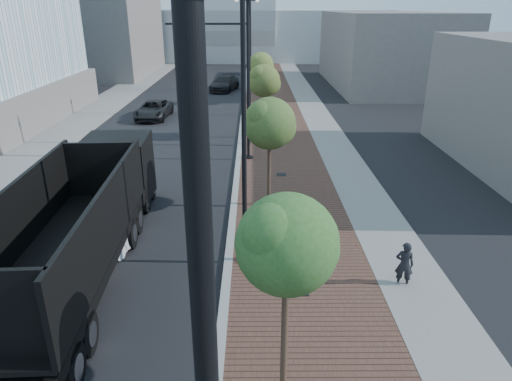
{
  "coord_description": "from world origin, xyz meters",
  "views": [
    {
      "loc": [
        0.92,
        -4.38,
        8.58
      ],
      "look_at": [
        1.0,
        12.0,
        2.0
      ],
      "focal_mm": 32.27,
      "sensor_mm": 36.0,
      "label": 1
    }
  ],
  "objects_px": {
    "white_sedan": "(83,257)",
    "pedestrian": "(404,265)",
    "dark_car_mid": "(154,110)",
    "dump_truck": "(99,205)"
  },
  "relations": [
    {
      "from": "pedestrian",
      "to": "white_sedan",
      "type": "bearing_deg",
      "value": 10.84
    },
    {
      "from": "white_sedan",
      "to": "pedestrian",
      "type": "height_order",
      "value": "pedestrian"
    },
    {
      "from": "dump_truck",
      "to": "pedestrian",
      "type": "bearing_deg",
      "value": -18.93
    },
    {
      "from": "dump_truck",
      "to": "dark_car_mid",
      "type": "bearing_deg",
      "value": 93.42
    },
    {
      "from": "dark_car_mid",
      "to": "dump_truck",
      "type": "bearing_deg",
      "value": -80.82
    },
    {
      "from": "dark_car_mid",
      "to": "pedestrian",
      "type": "height_order",
      "value": "pedestrian"
    },
    {
      "from": "dump_truck",
      "to": "dark_car_mid",
      "type": "height_order",
      "value": "dump_truck"
    },
    {
      "from": "white_sedan",
      "to": "dark_car_mid",
      "type": "height_order",
      "value": "dark_car_mid"
    },
    {
      "from": "dump_truck",
      "to": "pedestrian",
      "type": "distance_m",
      "value": 11.21
    },
    {
      "from": "white_sedan",
      "to": "dark_car_mid",
      "type": "xyz_separation_m",
      "value": [
        -2.39,
        23.78,
        0.07
      ]
    }
  ]
}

